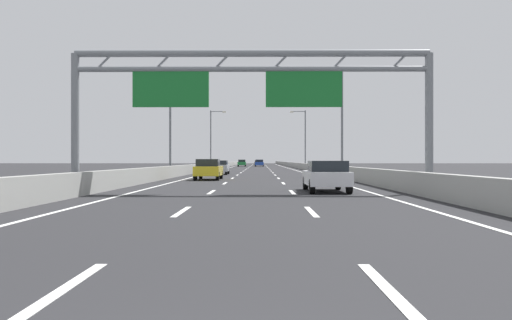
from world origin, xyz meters
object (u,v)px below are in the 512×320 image
streetlamp_right_far (304,136)px  green_car (242,163)px  blue_car (259,163)px  streetlamp_left_far (212,136)px  yellow_car (209,169)px  sign_gantry (248,84)px  white_car (326,176)px  streetlamp_left_mid (173,116)px  streetlamp_right_mid (339,116)px  black_car (258,163)px  silver_car (219,167)px

streetlamp_right_far → green_car: size_ratio=2.17×
green_car → blue_car: blue_car is taller
streetlamp_left_far → yellow_car: 48.62m
sign_gantry → white_car: bearing=6.2°
streetlamp_left_far → streetlamp_left_mid: bearing=-90.0°
streetlamp_right_mid → green_car: (-11.14, 69.59, -4.63)m
black_car → streetlamp_right_far: bearing=-81.8°
yellow_car → sign_gantry: bearing=-77.9°
green_car → sign_gantry: bearing=-87.8°
black_car → blue_car: size_ratio=0.97×
streetlamp_left_far → black_car: 53.97m
sign_gantry → streetlamp_right_far: 63.67m
sign_gantry → streetlamp_left_mid: streetlamp_left_mid is taller
streetlamp_right_mid → green_car: 70.62m
streetlamp_right_far → black_car: 54.03m
silver_car → sign_gantry: bearing=-83.1°
streetlamp_left_far → streetlamp_right_far: bearing=0.0°
streetlamp_left_far → yellow_car: (4.09, -48.23, -4.63)m
streetlamp_left_mid → black_car: bearing=85.5°
streetlamp_right_far → silver_car: 36.14m
streetlamp_right_mid → black_car: 92.87m
streetlamp_left_mid → streetlamp_right_mid: (14.93, 0.00, 0.00)m
streetlamp_left_far → blue_car: bearing=75.8°
blue_car → yellow_car: blue_car is taller
streetlamp_left_mid → streetlamp_left_far: same height
silver_car → streetlamp_left_mid: bearing=-126.5°
blue_car → yellow_car: size_ratio=0.92×
white_car → sign_gantry: bearing=-173.8°
sign_gantry → streetlamp_left_mid: 25.15m
silver_car → black_car: bearing=87.7°
streetlamp_right_mid → black_car: bearing=94.7°
streetlamp_right_mid → green_car: size_ratio=2.17×
black_car → green_car: green_car is taller
yellow_car → white_car: 16.09m
silver_car → streetlamp_right_far: bearing=71.9°
black_car → sign_gantry: bearing=-90.0°
streetlamp_left_mid → silver_car: 7.87m
blue_car → yellow_car: 78.54m
streetlamp_left_mid → yellow_car: size_ratio=2.07×
green_car → yellow_car: size_ratio=0.96×
sign_gantry → blue_car: 93.54m
streetlamp_left_far → blue_car: size_ratio=2.25×
streetlamp_left_far → streetlamp_right_far: same height
blue_car → streetlamp_right_mid: bearing=-84.0°
black_car → streetlamp_right_mid: bearing=-85.3°
streetlamp_right_mid → yellow_car: (-10.84, -9.07, -4.63)m
yellow_car → white_car: size_ratio=1.05×
green_car → blue_car: (3.85, -0.20, 0.00)m
sign_gantry → silver_car: size_ratio=3.58×
streetlamp_left_far → green_car: bearing=82.9°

